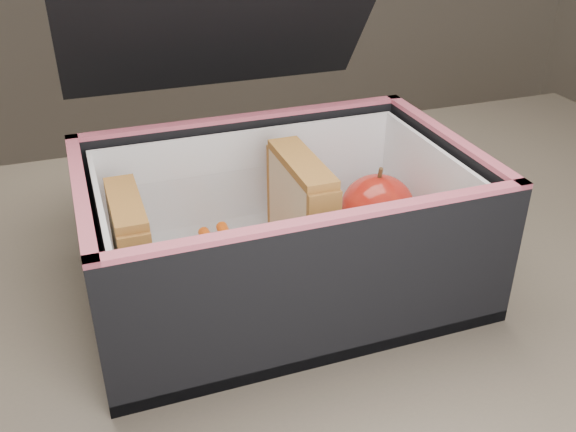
# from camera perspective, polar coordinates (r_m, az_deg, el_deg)

# --- Properties ---
(kitchen_table) EXTENTS (1.20, 0.80, 0.75)m
(kitchen_table) POSITION_cam_1_polar(r_m,az_deg,el_deg) (0.59, -0.31, -16.11)
(kitchen_table) COLOR brown
(kitchen_table) RESTS_ON ground
(lunch_bag) EXTENTS (0.32, 0.33, 0.28)m
(lunch_bag) POSITION_cam_1_polar(r_m,az_deg,el_deg) (0.54, -0.85, -0.05)
(lunch_bag) COLOR black
(lunch_bag) RESTS_ON kitchen_table
(plastic_tub) EXTENTS (0.18, 0.13, 0.07)m
(plastic_tub) POSITION_cam_1_polar(r_m,az_deg,el_deg) (0.53, -6.01, -2.99)
(plastic_tub) COLOR white
(plastic_tub) RESTS_ON lunch_bag
(sandwich_left) EXTENTS (0.02, 0.08, 0.09)m
(sandwich_left) POSITION_cam_1_polar(r_m,az_deg,el_deg) (0.51, -13.69, -3.15)
(sandwich_left) COLOR beige
(sandwich_left) RESTS_ON plastic_tub
(sandwich_right) EXTENTS (0.03, 0.09, 0.10)m
(sandwich_right) POSITION_cam_1_polar(r_m,az_deg,el_deg) (0.53, 1.17, -0.04)
(sandwich_right) COLOR beige
(sandwich_right) RESTS_ON plastic_tub
(carrot_sticks) EXTENTS (0.04, 0.12, 0.03)m
(carrot_sticks) POSITION_cam_1_polar(r_m,az_deg,el_deg) (0.54, -5.91, -3.98)
(carrot_sticks) COLOR #D23500
(carrot_sticks) RESTS_ON plastic_tub
(paper_napkin) EXTENTS (0.07, 0.08, 0.01)m
(paper_napkin) POSITION_cam_1_polar(r_m,az_deg,el_deg) (0.60, 7.46, -2.32)
(paper_napkin) COLOR white
(paper_napkin) RESTS_ON lunch_bag
(red_apple) EXTENTS (0.07, 0.07, 0.07)m
(red_apple) POSITION_cam_1_polar(r_m,az_deg,el_deg) (0.59, 7.96, 0.70)
(red_apple) COLOR #9A0F0E
(red_apple) RESTS_ON paper_napkin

